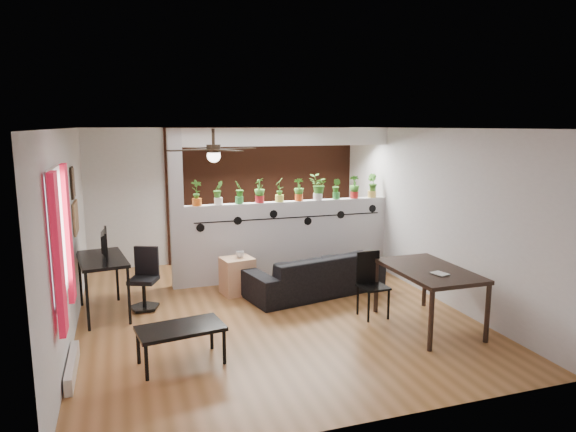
{
  "coord_description": "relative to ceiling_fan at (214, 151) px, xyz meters",
  "views": [
    {
      "loc": [
        -1.93,
        -6.79,
        2.64
      ],
      "look_at": [
        0.48,
        0.6,
        1.26
      ],
      "focal_mm": 32.0,
      "sensor_mm": 36.0,
      "label": 1
    }
  ],
  "objects": [
    {
      "name": "room_shell",
      "position": [
        0.8,
        0.3,
        -1.01
      ],
      "size": [
        6.3,
        7.1,
        2.9
      ],
      "color": "brown",
      "rests_on": "ground"
    },
    {
      "name": "partition_wall",
      "position": [
        1.6,
        1.8,
        -1.64
      ],
      "size": [
        3.6,
        0.18,
        1.35
      ],
      "primitive_type": "cube",
      "color": "#BCBCC1",
      "rests_on": "ground"
    },
    {
      "name": "ceiling_header",
      "position": [
        1.6,
        1.8,
        0.14
      ],
      "size": [
        3.6,
        0.18,
        0.3
      ],
      "primitive_type": "cube",
      "color": "silver",
      "rests_on": "room_shell"
    },
    {
      "name": "pier_column",
      "position": [
        -0.31,
        1.8,
        -1.01
      ],
      "size": [
        0.22,
        0.2,
        2.6
      ],
      "primitive_type": "cube",
      "color": "#BCBCC1",
      "rests_on": "ground"
    },
    {
      "name": "brick_panel",
      "position": [
        1.6,
        3.27,
        -1.01
      ],
      "size": [
        3.9,
        0.05,
        2.6
      ],
      "primitive_type": "cube",
      "color": "#A04B2E",
      "rests_on": "ground"
    },
    {
      "name": "vine_decal",
      "position": [
        1.6,
        1.7,
        -1.23
      ],
      "size": [
        3.31,
        0.01,
        0.3
      ],
      "color": "black",
      "rests_on": "partition_wall"
    },
    {
      "name": "window_assembly",
      "position": [
        -1.76,
        -0.9,
        -0.81
      ],
      "size": [
        0.09,
        1.3,
        1.55
      ],
      "color": "white",
      "rests_on": "room_shell"
    },
    {
      "name": "baseboard_heater",
      "position": [
        -1.74,
        -0.9,
        -2.22
      ],
      "size": [
        0.08,
        1.0,
        0.18
      ],
      "primitive_type": "cube",
      "color": "silver",
      "rests_on": "ground"
    },
    {
      "name": "corkboard",
      "position": [
        -1.78,
        1.25,
        -0.96
      ],
      "size": [
        0.03,
        0.6,
        0.45
      ],
      "primitive_type": "cube",
      "color": "#986E49",
      "rests_on": "room_shell"
    },
    {
      "name": "framed_art",
      "position": [
        -1.78,
        1.2,
        -0.46
      ],
      "size": [
        0.03,
        0.34,
        0.44
      ],
      "color": "#8C7259",
      "rests_on": "room_shell"
    },
    {
      "name": "ceiling_fan",
      "position": [
        0.0,
        0.0,
        0.0
      ],
      "size": [
        1.19,
        1.19,
        0.43
      ],
      "color": "black",
      "rests_on": "room_shell"
    },
    {
      "name": "potted_plant_0",
      "position": [
        0.02,
        1.8,
        -0.74
      ],
      "size": [
        0.28,
        0.26,
        0.43
      ],
      "color": "orange",
      "rests_on": "partition_wall"
    },
    {
      "name": "potted_plant_1",
      "position": [
        0.37,
        1.8,
        -0.75
      ],
      "size": [
        0.23,
        0.2,
        0.4
      ],
      "color": "white",
      "rests_on": "partition_wall"
    },
    {
      "name": "potted_plant_2",
      "position": [
        0.72,
        1.8,
        -0.76
      ],
      "size": [
        0.25,
        0.25,
        0.39
      ],
      "color": "green",
      "rests_on": "partition_wall"
    },
    {
      "name": "potted_plant_3",
      "position": [
        1.07,
        1.8,
        -0.74
      ],
      "size": [
        0.27,
        0.27,
        0.42
      ],
      "color": "red",
      "rests_on": "partition_wall"
    },
    {
      "name": "potted_plant_4",
      "position": [
        1.42,
        1.8,
        -0.74
      ],
      "size": [
        0.24,
        0.26,
        0.41
      ],
      "color": "#E2DF50",
      "rests_on": "partition_wall"
    },
    {
      "name": "potted_plant_5",
      "position": [
        1.78,
        1.8,
        -0.75
      ],
      "size": [
        0.22,
        0.19,
        0.4
      ],
      "color": "#DA4E19",
      "rests_on": "partition_wall"
    },
    {
      "name": "potted_plant_6",
      "position": [
        2.13,
        1.8,
        -0.73
      ],
      "size": [
        0.27,
        0.24,
        0.45
      ],
      "color": "silver",
      "rests_on": "partition_wall"
    },
    {
      "name": "potted_plant_7",
      "position": [
        2.48,
        1.8,
        -0.77
      ],
      "size": [
        0.22,
        0.23,
        0.37
      ],
      "color": "#308436",
      "rests_on": "partition_wall"
    },
    {
      "name": "potted_plant_8",
      "position": [
        2.83,
        1.8,
        -0.75
      ],
      "size": [
        0.25,
        0.23,
        0.41
      ],
      "color": "#B21E1C",
      "rests_on": "partition_wall"
    },
    {
      "name": "potted_plant_9",
      "position": [
        3.18,
        1.8,
        -0.74
      ],
      "size": [
        0.23,
        0.26,
        0.43
      ],
      "color": "gold",
      "rests_on": "partition_wall"
    },
    {
      "name": "sofa",
      "position": [
        1.71,
        0.84,
        -2.01
      ],
      "size": [
        2.23,
        1.25,
        0.62
      ],
      "primitive_type": "imported",
      "rotation": [
        0.0,
        0.0,
        3.35
      ],
      "color": "black",
      "rests_on": "ground"
    },
    {
      "name": "cube_shelf",
      "position": [
        0.54,
        1.2,
        -2.02
      ],
      "size": [
        0.54,
        0.5,
        0.58
      ],
      "primitive_type": "cube",
      "rotation": [
        0.0,
        0.0,
        0.17
      ],
      "color": "tan",
      "rests_on": "ground"
    },
    {
      "name": "cup",
      "position": [
        0.59,
        1.2,
        -1.68
      ],
      "size": [
        0.13,
        0.13,
        0.1
      ],
      "primitive_type": "imported",
      "rotation": [
        0.0,
        0.0,
        0.03
      ],
      "color": "gray",
      "rests_on": "cube_shelf"
    },
    {
      "name": "computer_desk",
      "position": [
        -1.45,
        0.88,
        -1.56
      ],
      "size": [
        0.76,
        1.22,
        0.83
      ],
      "color": "black",
      "rests_on": "ground"
    },
    {
      "name": "monitor",
      "position": [
        -1.45,
        1.03,
        -1.39
      ],
      "size": [
        0.35,
        0.07,
        0.2
      ],
      "primitive_type": "imported",
      "rotation": [
        0.0,
        0.0,
        1.6
      ],
      "color": "black",
      "rests_on": "computer_desk"
    },
    {
      "name": "office_chair",
      "position": [
        -0.89,
        0.96,
        -1.93
      ],
      "size": [
        0.48,
        0.49,
        0.88
      ],
      "color": "black",
      "rests_on": "ground"
    },
    {
      "name": "dining_table",
      "position": [
        2.64,
        -0.89,
        -1.61
      ],
      "size": [
        0.88,
        1.45,
        0.79
      ],
      "color": "black",
      "rests_on": "ground"
    },
    {
      "name": "book",
      "position": [
        2.54,
        -1.19,
        -1.51
      ],
      "size": [
        0.19,
        0.23,
        0.02
      ],
      "primitive_type": "imported",
      "rotation": [
        0.0,
        0.0,
        0.23
      ],
      "color": "gray",
      "rests_on": "dining_table"
    },
    {
      "name": "folding_chair",
      "position": [
        2.11,
        -0.3,
        -1.78
      ],
      "size": [
        0.38,
        0.38,
        0.91
      ],
      "color": "black",
      "rests_on": "ground"
    },
    {
      "name": "coffee_table",
      "position": [
        -0.59,
        -1.0,
        -1.92
      ],
      "size": [
        1.0,
        0.66,
        0.44
      ],
      "color": "black",
      "rests_on": "ground"
    }
  ]
}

